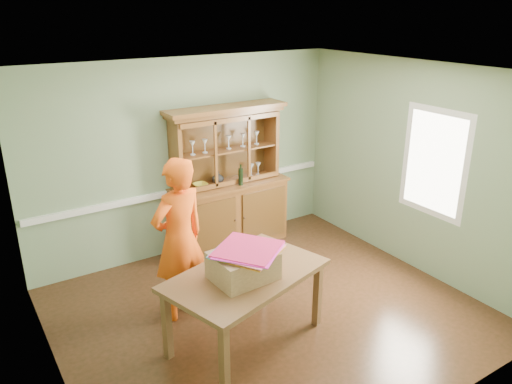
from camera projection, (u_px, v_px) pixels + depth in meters
floor at (268, 312)px, 5.74m from camera, size 4.50×4.50×0.00m
ceiling at (271, 73)px, 4.79m from camera, size 4.50×4.50×0.00m
wall_back at (188, 158)px, 6.84m from camera, size 4.50×0.00×4.50m
wall_left at (45, 258)px, 4.12m from camera, size 0.00×4.00×4.00m
wall_right at (414, 168)px, 6.40m from camera, size 0.00×4.00×4.00m
wall_front at (421, 288)px, 3.69m from camera, size 4.50×0.00×4.50m
chair_rail at (190, 189)px, 6.98m from camera, size 4.41×0.05×0.08m
framed_map at (37, 223)px, 4.30m from camera, size 0.03×0.60×0.46m
window_panel at (434, 163)px, 6.10m from camera, size 0.03×0.96×1.36m
china_hutch at (229, 198)px, 7.13m from camera, size 1.73×0.57×2.04m
dining_table at (246, 281)px, 5.02m from camera, size 1.80×1.36×0.80m
cardboard_box at (243, 266)px, 4.84m from camera, size 0.61×0.50×0.28m
kite_stack at (246, 251)px, 4.78m from camera, size 0.78×0.78×0.05m
person at (179, 239)px, 5.41m from camera, size 0.76×0.59×1.86m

